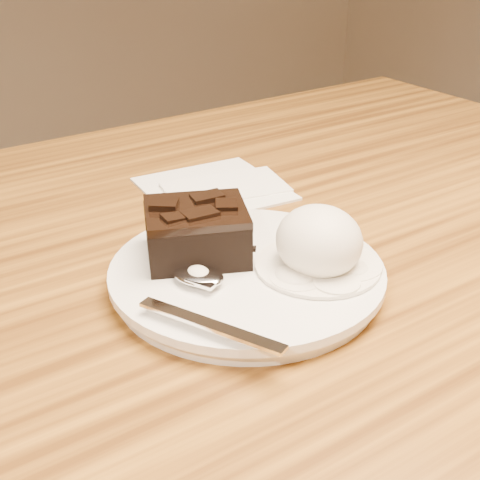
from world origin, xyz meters
TOP-DOWN VIEW (x-y plane):
  - plate at (-0.02, -0.06)m, footprint 0.23×0.23m
  - brownie at (-0.05, -0.02)m, footprint 0.11×0.10m
  - ice_cream_scoop at (0.02, -0.10)m, footprint 0.07×0.07m
  - melt_puddle at (0.02, -0.10)m, footprint 0.10×0.10m
  - spoon at (-0.07, -0.06)m, footprint 0.10×0.17m
  - napkin at (0.06, 0.13)m, footprint 0.16×0.16m
  - crumb_a at (-0.00, -0.04)m, footprint 0.01×0.01m
  - crumb_b at (0.04, -0.13)m, footprint 0.01×0.01m
  - crumb_c at (0.03, -0.06)m, footprint 0.01×0.01m
  - crumb_d at (0.01, -0.06)m, footprint 0.01×0.01m

SIDE VIEW (x-z plane):
  - napkin at x=0.06m, z-range 0.75..0.76m
  - plate at x=-0.02m, z-range 0.75..0.77m
  - melt_puddle at x=0.02m, z-range 0.77..0.77m
  - crumb_b at x=0.04m, z-range 0.77..0.77m
  - crumb_a at x=0.00m, z-range 0.77..0.77m
  - crumb_c at x=0.03m, z-range 0.77..0.77m
  - crumb_d at x=0.01m, z-range 0.77..0.77m
  - spoon at x=-0.07m, z-range 0.77..0.78m
  - brownie at x=-0.05m, z-range 0.77..0.81m
  - ice_cream_scoop at x=0.02m, z-range 0.76..0.82m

